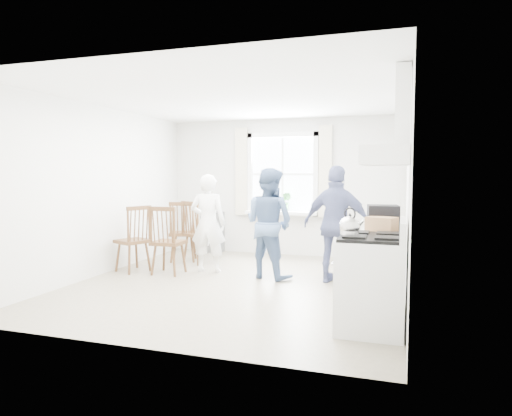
{
  "coord_description": "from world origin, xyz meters",
  "views": [
    {
      "loc": [
        2.18,
        -5.98,
        1.58
      ],
      "look_at": [
        0.2,
        0.2,
        1.07
      ],
      "focal_mm": 32.0,
      "sensor_mm": 36.0,
      "label": 1
    }
  ],
  "objects_px": {
    "windsor_chair_b": "(165,233)",
    "person_right": "(337,224)",
    "stereo_stack": "(383,218)",
    "person_mid": "(269,223)",
    "windsor_chair_a": "(182,225)",
    "gas_stove": "(371,282)",
    "low_cabinet": "(382,271)",
    "windsor_chair_c": "(137,231)",
    "person_left": "(208,223)"
  },
  "relations": [
    {
      "from": "windsor_chair_a",
      "to": "windsor_chair_c",
      "type": "xyz_separation_m",
      "value": [
        -0.3,
        -0.99,
        -0.01
      ]
    },
    {
      "from": "stereo_stack",
      "to": "windsor_chair_c",
      "type": "height_order",
      "value": "stereo_stack"
    },
    {
      "from": "person_right",
      "to": "windsor_chair_b",
      "type": "bearing_deg",
      "value": 16.1
    },
    {
      "from": "person_right",
      "to": "stereo_stack",
      "type": "bearing_deg",
      "value": 130.56
    },
    {
      "from": "gas_stove",
      "to": "person_right",
      "type": "relative_size",
      "value": 0.67
    },
    {
      "from": "low_cabinet",
      "to": "person_mid",
      "type": "bearing_deg",
      "value": 144.89
    },
    {
      "from": "windsor_chair_a",
      "to": "person_right",
      "type": "relative_size",
      "value": 0.64
    },
    {
      "from": "windsor_chair_b",
      "to": "person_left",
      "type": "height_order",
      "value": "person_left"
    },
    {
      "from": "person_mid",
      "to": "low_cabinet",
      "type": "bearing_deg",
      "value": 164.29
    },
    {
      "from": "gas_stove",
      "to": "windsor_chair_b",
      "type": "distance_m",
      "value": 3.54
    },
    {
      "from": "gas_stove",
      "to": "low_cabinet",
      "type": "height_order",
      "value": "gas_stove"
    },
    {
      "from": "windsor_chair_b",
      "to": "windsor_chair_c",
      "type": "bearing_deg",
      "value": 174.98
    },
    {
      "from": "windsor_chair_a",
      "to": "person_mid",
      "type": "height_order",
      "value": "person_mid"
    },
    {
      "from": "stereo_stack",
      "to": "person_mid",
      "type": "relative_size",
      "value": 0.23
    },
    {
      "from": "windsor_chair_a",
      "to": "gas_stove",
      "type": "bearing_deg",
      "value": -37.04
    },
    {
      "from": "low_cabinet",
      "to": "person_left",
      "type": "xyz_separation_m",
      "value": [
        -2.71,
        1.26,
        0.33
      ]
    },
    {
      "from": "gas_stove",
      "to": "person_right",
      "type": "xyz_separation_m",
      "value": [
        -0.6,
        1.86,
        0.36
      ]
    },
    {
      "from": "gas_stove",
      "to": "low_cabinet",
      "type": "xyz_separation_m",
      "value": [
        0.07,
        0.7,
        -0.03
      ]
    },
    {
      "from": "person_left",
      "to": "gas_stove",
      "type": "bearing_deg",
      "value": 136.6
    },
    {
      "from": "windsor_chair_b",
      "to": "windsor_chair_c",
      "type": "relative_size",
      "value": 1.01
    },
    {
      "from": "windsor_chair_b",
      "to": "person_right",
      "type": "relative_size",
      "value": 0.64
    },
    {
      "from": "windsor_chair_c",
      "to": "person_mid",
      "type": "bearing_deg",
      "value": 8.24
    },
    {
      "from": "windsor_chair_a",
      "to": "windsor_chair_b",
      "type": "relative_size",
      "value": 1.0
    },
    {
      "from": "windsor_chair_b",
      "to": "person_right",
      "type": "distance_m",
      "value": 2.6
    },
    {
      "from": "stereo_stack",
      "to": "person_left",
      "type": "xyz_separation_m",
      "value": [
        -2.71,
        1.19,
        -0.27
      ]
    },
    {
      "from": "gas_stove",
      "to": "windsor_chair_b",
      "type": "xyz_separation_m",
      "value": [
        -3.18,
        1.54,
        0.17
      ]
    },
    {
      "from": "gas_stove",
      "to": "windsor_chair_a",
      "type": "height_order",
      "value": "gas_stove"
    },
    {
      "from": "person_left",
      "to": "person_mid",
      "type": "height_order",
      "value": "person_mid"
    },
    {
      "from": "stereo_stack",
      "to": "windsor_chair_c",
      "type": "relative_size",
      "value": 0.35
    },
    {
      "from": "gas_stove",
      "to": "stereo_stack",
      "type": "distance_m",
      "value": 0.96
    },
    {
      "from": "windsor_chair_c",
      "to": "person_right",
      "type": "bearing_deg",
      "value": 5.12
    },
    {
      "from": "gas_stove",
      "to": "windsor_chair_c",
      "type": "distance_m",
      "value": 4.03
    },
    {
      "from": "windsor_chair_a",
      "to": "person_mid",
      "type": "relative_size",
      "value": 0.66
    },
    {
      "from": "windsor_chair_c",
      "to": "gas_stove",
      "type": "bearing_deg",
      "value": -23.16
    },
    {
      "from": "windsor_chair_c",
      "to": "person_mid",
      "type": "distance_m",
      "value": 2.12
    },
    {
      "from": "low_cabinet",
      "to": "stereo_stack",
      "type": "distance_m",
      "value": 0.61
    },
    {
      "from": "low_cabinet",
      "to": "windsor_chair_b",
      "type": "bearing_deg",
      "value": 165.53
    },
    {
      "from": "stereo_stack",
      "to": "windsor_chair_a",
      "type": "bearing_deg",
      "value": 152.65
    },
    {
      "from": "person_left",
      "to": "person_right",
      "type": "bearing_deg",
      "value": 170.41
    },
    {
      "from": "gas_stove",
      "to": "windsor_chair_c",
      "type": "bearing_deg",
      "value": 156.84
    },
    {
      "from": "windsor_chair_a",
      "to": "person_left",
      "type": "height_order",
      "value": "person_left"
    },
    {
      "from": "low_cabinet",
      "to": "person_right",
      "type": "relative_size",
      "value": 0.53
    },
    {
      "from": "windsor_chair_a",
      "to": "low_cabinet",
      "type": "bearing_deg",
      "value": -28.29
    },
    {
      "from": "stereo_stack",
      "to": "person_right",
      "type": "distance_m",
      "value": 1.3
    },
    {
      "from": "person_left",
      "to": "windsor_chair_a",
      "type": "bearing_deg",
      "value": -45.35
    },
    {
      "from": "gas_stove",
      "to": "person_left",
      "type": "height_order",
      "value": "person_left"
    },
    {
      "from": "low_cabinet",
      "to": "person_right",
      "type": "xyz_separation_m",
      "value": [
        -0.67,
        1.16,
        0.39
      ]
    },
    {
      "from": "windsor_chair_b",
      "to": "gas_stove",
      "type": "bearing_deg",
      "value": -25.83
    },
    {
      "from": "stereo_stack",
      "to": "windsor_chair_a",
      "type": "xyz_separation_m",
      "value": [
        -3.47,
        1.8,
        -0.39
      ]
    },
    {
      "from": "stereo_stack",
      "to": "windsor_chair_b",
      "type": "relative_size",
      "value": 0.35
    }
  ]
}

